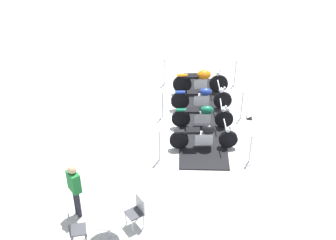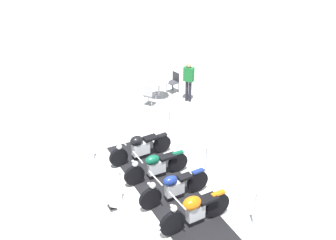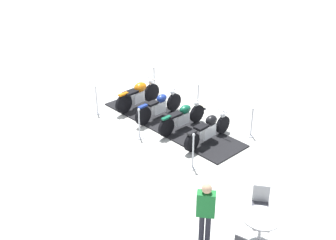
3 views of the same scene
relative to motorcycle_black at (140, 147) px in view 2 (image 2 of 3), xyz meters
The scene contains 16 objects.
ground_plane 1.82m from the motorcycle_black, 48.16° to the left, with size 80.00×80.00×0.00m, color silver.
display_platform 1.81m from the motorcycle_black, 48.16° to the left, with size 5.71×1.55×0.04m, color black.
motorcycle_black is the anchor object (origin of this frame).
motorcycle_forest 1.17m from the motorcycle_black, 47.26° to the left, with size 1.62×1.50×0.94m.
motorcycle_navy 2.34m from the motorcycle_black, 47.06° to the left, with size 1.77×1.50×0.98m.
motorcycle_copper 3.51m from the motorcycle_black, 47.10° to the left, with size 1.70×1.44×1.05m.
stanchion_left_front 1.58m from the motorcycle_black, 162.34° to the left, with size 0.31×0.31×1.14m.
stanchion_left_mid 2.26m from the motorcycle_black, 86.15° to the left, with size 0.34×0.34×1.06m.
stanchion_right_mid 2.22m from the motorcycle_black, ahead, with size 0.34×0.34×1.11m.
stanchion_right_front 1.52m from the motorcycle_black, 69.43° to the right, with size 0.33×0.33×1.02m.
stanchion_left_rear 4.41m from the motorcycle_black, 65.86° to the left, with size 0.31×0.31×1.10m.
info_placard 2.52m from the motorcycle_black, ahead, with size 0.36×0.37×0.18m.
cafe_table 4.59m from the motorcycle_black, 166.70° to the right, with size 0.83×0.83×0.76m.
cafe_chair_near_table 3.83m from the motorcycle_black, 162.40° to the right, with size 0.45×0.45×0.93m.
cafe_chair_across_table 5.22m from the motorcycle_black, behind, with size 0.55×0.55×0.89m.
bystander_person 4.66m from the motorcycle_black, behind, with size 0.25×0.42×1.70m.
Camera 2 is at (9.79, 3.64, 8.15)m, focal length 47.24 mm.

